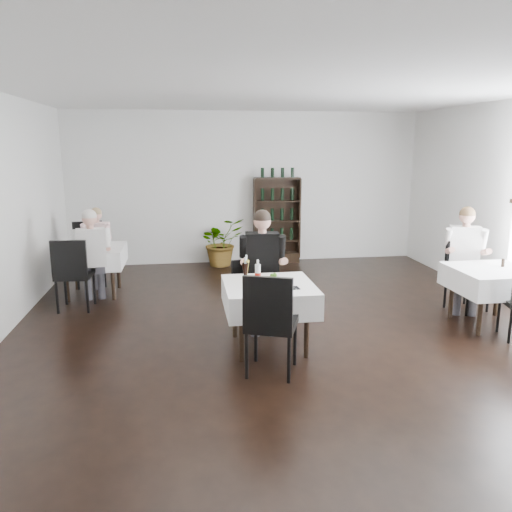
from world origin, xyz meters
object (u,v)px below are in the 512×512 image
(potted_tree, at_px, (221,242))
(diner_main, at_px, (263,261))
(main_table, at_px, (269,296))
(wine_shelf, at_px, (277,221))

(potted_tree, distance_m, diner_main, 3.58)
(main_table, height_order, diner_main, diner_main)
(main_table, xyz_separation_m, potted_tree, (-0.23, 4.20, -0.15))
(potted_tree, relative_size, diner_main, 0.62)
(wine_shelf, relative_size, diner_main, 1.13)
(potted_tree, xyz_separation_m, diner_main, (0.26, -3.55, 0.42))
(potted_tree, bearing_deg, main_table, -86.80)
(main_table, relative_size, diner_main, 0.67)
(wine_shelf, height_order, potted_tree, wine_shelf)
(diner_main, bearing_deg, main_table, -92.35)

